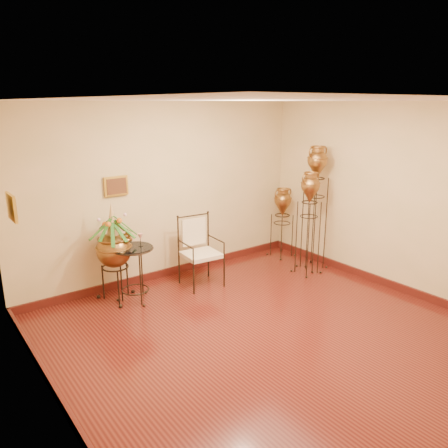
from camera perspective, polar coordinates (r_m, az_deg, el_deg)
ground at (r=5.59m, az=6.13°, el=-14.27°), size 5.00×5.00×0.00m
room_shell at (r=4.97m, az=6.59°, el=3.37°), size 5.02×5.02×2.81m
amphora_tall at (r=7.49m, az=11.78°, el=2.20°), size 0.42×0.42×2.13m
amphora_mid at (r=7.29m, az=10.98°, el=0.17°), size 0.45×0.45×1.73m
amphora_short at (r=8.11m, az=7.59°, el=0.24°), size 0.49×0.49×1.31m
planter_urn at (r=6.36m, az=-14.20°, el=-2.80°), size 0.96×0.96×1.47m
armchair at (r=6.77m, az=-3.00°, el=-3.65°), size 0.66×0.63×1.10m
side_table at (r=6.41m, az=-11.64°, el=-6.29°), size 0.60×0.60×1.03m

